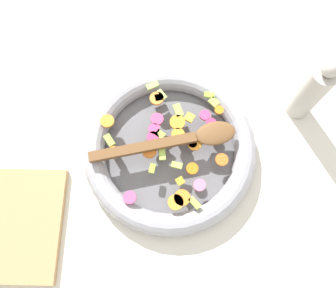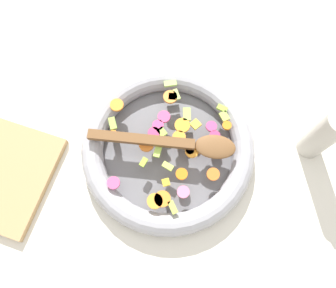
{
  "view_description": "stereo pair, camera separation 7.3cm",
  "coord_description": "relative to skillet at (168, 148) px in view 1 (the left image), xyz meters",
  "views": [
    {
      "loc": [
        -0.24,
        -0.0,
        0.74
      ],
      "look_at": [
        0.0,
        0.0,
        0.05
      ],
      "focal_mm": 35.0,
      "sensor_mm": 36.0,
      "label": 1
    },
    {
      "loc": [
        -0.23,
        -0.08,
        0.74
      ],
      "look_at": [
        0.0,
        0.0,
        0.05
      ],
      "focal_mm": 35.0,
      "sensor_mm": 36.0,
      "label": 2
    }
  ],
  "objects": [
    {
      "name": "ground_plane",
      "position": [
        0.0,
        0.0,
        -0.02
      ],
      "size": [
        4.0,
        4.0,
        0.0
      ],
      "primitive_type": "plane",
      "color": "silver"
    },
    {
      "name": "skillet",
      "position": [
        0.0,
        0.0,
        0.0
      ],
      "size": [
        0.4,
        0.4,
        0.05
      ],
      "color": "slate",
      "rests_on": "ground_plane"
    },
    {
      "name": "chopped_vegetables",
      "position": [
        0.0,
        -0.0,
        0.03
      ],
      "size": [
        0.31,
        0.3,
        0.01
      ],
      "color": "orange",
      "rests_on": "skillet"
    },
    {
      "name": "wooden_spoon",
      "position": [
        0.0,
        -0.02,
        0.04
      ],
      "size": [
        0.11,
        0.33,
        0.01
      ],
      "color": "brown",
      "rests_on": "chopped_vegetables"
    },
    {
      "name": "pepper_mill",
      "position": [
        0.11,
        -0.32,
        0.07
      ],
      "size": [
        0.06,
        0.06,
        0.2
      ],
      "color": "#B2ADA3",
      "rests_on": "ground_plane"
    },
    {
      "name": "cutting_board",
      "position": [
        -0.18,
        0.33,
        -0.01
      ],
      "size": [
        0.24,
        0.19,
        0.02
      ],
      "color": "tan",
      "rests_on": "ground_plane"
    }
  ]
}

